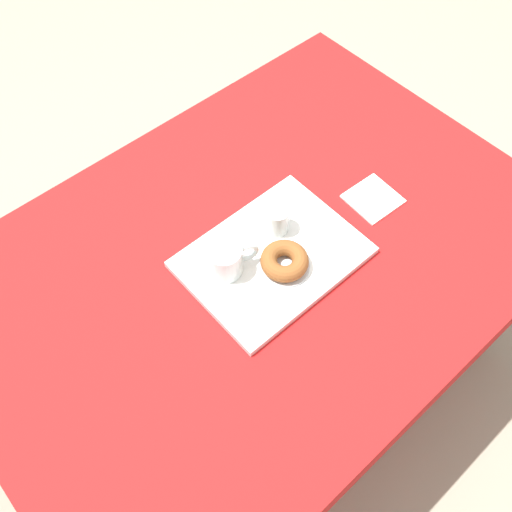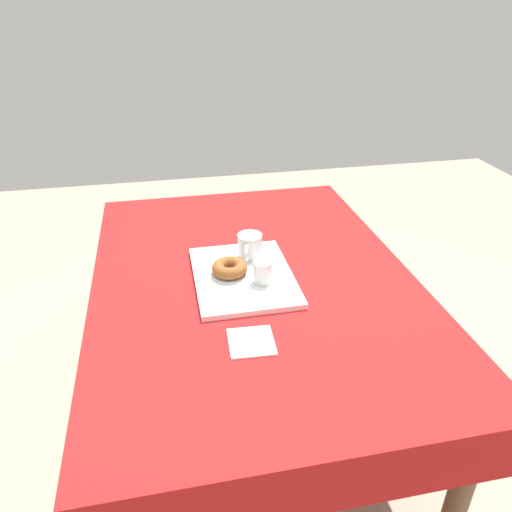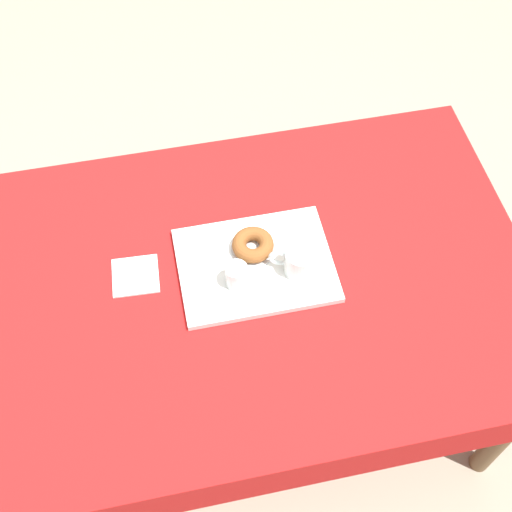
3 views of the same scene
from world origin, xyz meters
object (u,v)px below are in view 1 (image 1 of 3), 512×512
(dining_table, at_px, (258,269))
(sugar_donut_left, at_px, (285,261))
(donut_plate_left, at_px, (284,266))
(serving_tray, at_px, (272,257))
(water_glass_near, at_px, (277,221))
(tea_mug_left, at_px, (225,260))
(paper_napkin, at_px, (373,199))

(dining_table, xyz_separation_m, sugar_donut_left, (-0.01, 0.08, 0.13))
(dining_table, bearing_deg, donut_plate_left, 97.74)
(serving_tray, xyz_separation_m, water_glass_near, (-0.06, -0.05, 0.04))
(serving_tray, distance_m, donut_plate_left, 0.05)
(tea_mug_left, xyz_separation_m, paper_napkin, (-0.45, 0.08, -0.06))
(water_glass_near, distance_m, sugar_donut_left, 0.12)
(water_glass_near, bearing_deg, donut_plate_left, 56.56)
(serving_tray, bearing_deg, dining_table, -70.68)
(water_glass_near, relative_size, donut_plate_left, 0.60)
(dining_table, distance_m, paper_napkin, 0.37)
(tea_mug_left, relative_size, donut_plate_left, 1.02)
(serving_tray, height_order, paper_napkin, serving_tray)
(dining_table, height_order, tea_mug_left, tea_mug_left)
(sugar_donut_left, bearing_deg, serving_tray, -92.64)
(water_glass_near, height_order, donut_plate_left, water_glass_near)
(dining_table, relative_size, donut_plate_left, 12.10)
(tea_mug_left, distance_m, paper_napkin, 0.46)
(serving_tray, distance_m, paper_napkin, 0.34)
(water_glass_near, xyz_separation_m, donut_plate_left, (0.06, 0.10, -0.03))
(serving_tray, xyz_separation_m, donut_plate_left, (0.00, 0.04, 0.01))
(dining_table, distance_m, serving_tray, 0.10)
(donut_plate_left, bearing_deg, paper_napkin, -178.81)
(serving_tray, height_order, donut_plate_left, donut_plate_left)
(sugar_donut_left, xyz_separation_m, paper_napkin, (-0.34, -0.01, -0.04))
(dining_table, relative_size, water_glass_near, 20.09)
(dining_table, xyz_separation_m, donut_plate_left, (-0.01, 0.08, 0.10))
(serving_tray, bearing_deg, tea_mug_left, -21.67)
(dining_table, distance_m, tea_mug_left, 0.17)
(water_glass_near, height_order, paper_napkin, water_glass_near)
(donut_plate_left, xyz_separation_m, paper_napkin, (-0.34, -0.01, -0.02))
(serving_tray, distance_m, tea_mug_left, 0.13)
(dining_table, distance_m, water_glass_near, 0.15)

